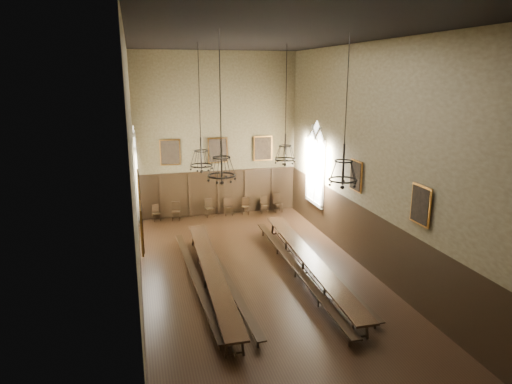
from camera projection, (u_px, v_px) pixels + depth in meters
name	position (u px, v px, depth m)	size (l,w,h in m)	color
floor	(261.00, 280.00, 17.80)	(9.00, 18.00, 0.02)	black
ceiling	(261.00, 37.00, 15.53)	(9.00, 18.00, 0.02)	black
wall_back	(217.00, 136.00, 25.09)	(9.00, 0.02, 9.00)	olive
wall_front	(395.00, 262.00, 8.24)	(9.00, 0.02, 9.00)	olive
wall_left	(134.00, 174.00, 15.53)	(0.02, 18.00, 9.00)	olive
wall_right	(372.00, 161.00, 17.79)	(0.02, 18.00, 9.00)	olive
wainscot_panelling	(261.00, 250.00, 17.48)	(9.00, 18.00, 2.50)	black
table_left	(212.00, 277.00, 17.11)	(0.95, 10.02, 0.78)	black
table_right	(308.00, 266.00, 18.10)	(1.13, 10.43, 0.81)	black
bench_left_outer	(195.00, 280.00, 17.19)	(0.60, 9.36, 0.42)	black
bench_left_inner	(223.00, 275.00, 17.55)	(0.63, 9.90, 0.45)	black
bench_right_inner	(295.00, 270.00, 17.97)	(0.45, 10.64, 0.48)	black
bench_right_outer	(324.00, 268.00, 18.26)	(0.38, 9.09, 0.41)	black
chair_0	(157.00, 216.00, 24.89)	(0.47, 0.47, 0.89)	black
chair_1	(176.00, 215.00, 25.02)	(0.51, 0.51, 1.01)	black
chair_3	(210.00, 211.00, 25.61)	(0.51, 0.51, 1.01)	black
chair_4	(228.00, 210.00, 25.89)	(0.45, 0.45, 0.99)	black
chair_5	(245.00, 209.00, 26.08)	(0.51, 0.51, 0.94)	black
chair_6	(264.00, 208.00, 26.35)	(0.46, 0.46, 0.95)	black
chair_7	(278.00, 207.00, 26.51)	(0.50, 0.50, 1.04)	black
chandelier_back_left	(201.00, 158.00, 18.71)	(0.94, 0.94, 5.03)	black
chandelier_back_right	(285.00, 152.00, 19.80)	(0.91, 0.91, 4.98)	black
chandelier_front_left	(222.00, 166.00, 13.24)	(0.83, 0.83, 4.23)	black
chandelier_front_right	(343.00, 171.00, 14.34)	(0.93, 0.93, 4.61)	black
portrait_back_0	(170.00, 152.00, 24.52)	(1.10, 0.12, 1.40)	#B6752B
portrait_back_1	(218.00, 150.00, 25.17)	(1.10, 0.12, 1.40)	#B6752B
portrait_back_2	(263.00, 148.00, 25.82)	(1.10, 0.12, 1.40)	#B6752B
portrait_left_0	(139.00, 189.00, 16.70)	(0.12, 1.00, 1.30)	#B6752B
portrait_left_1	(141.00, 228.00, 12.50)	(0.12, 1.00, 1.30)	#B6752B
portrait_right_0	(356.00, 176.00, 18.89)	(0.12, 1.00, 1.30)	#B6752B
portrait_right_1	(421.00, 205.00, 14.69)	(0.12, 1.00, 1.30)	#B6752B
window_right	(316.00, 163.00, 23.19)	(0.20, 2.20, 4.60)	white
window_left	(136.00, 172.00, 20.97)	(0.20, 2.20, 4.60)	white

